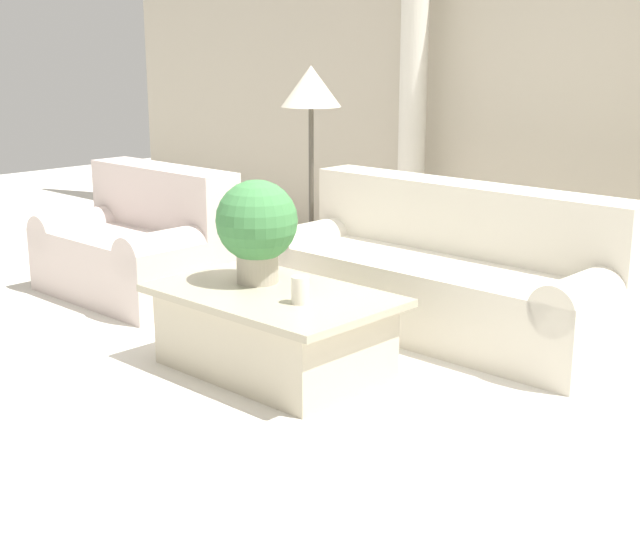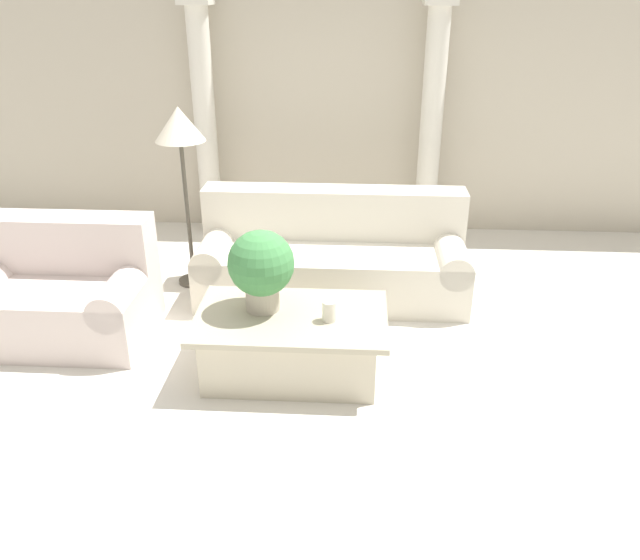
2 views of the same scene
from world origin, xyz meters
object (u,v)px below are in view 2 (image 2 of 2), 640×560
Objects in this scene: sofa_long at (332,256)px; potted_plant at (261,266)px; floor_lamp at (180,134)px; loveseat at (61,292)px; coffee_table at (292,343)px.

sofa_long is 1.33m from potted_plant.
potted_plant is at bearing -110.04° from sofa_long.
potted_plant is at bearing -57.12° from floor_lamp.
sofa_long is 3.99× the size of potted_plant.
loveseat is 1.02× the size of coffee_table.
sofa_long reaches higher than coffee_table.
coffee_table is 0.59m from potted_plant.
potted_plant is at bearing 158.97° from coffee_table.
potted_plant is (1.62, -0.35, 0.42)m from loveseat.
loveseat is 0.84× the size of floor_lamp.
loveseat is 1.60m from floor_lamp.
potted_plant reaches higher than coffee_table.
floor_lamp is at bearing 174.14° from sofa_long.
loveseat is 2.33× the size of potted_plant.
loveseat is (-2.05, -0.83, 0.00)m from sofa_long.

